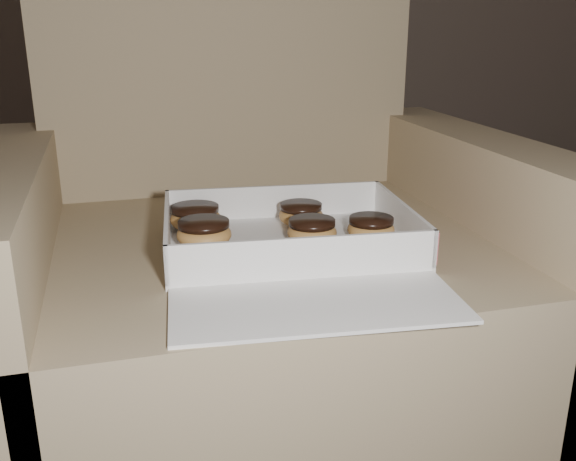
# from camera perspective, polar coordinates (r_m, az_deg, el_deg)

# --- Properties ---
(armchair) EXTENTS (0.91, 0.77, 0.95)m
(armchair) POSITION_cam_1_polar(r_m,az_deg,el_deg) (1.16, -2.52, -5.31)
(armchair) COLOR #917F5C
(armchair) RESTS_ON floor
(bakery_box) EXTENTS (0.41, 0.47, 0.06)m
(bakery_box) POSITION_cam_1_polar(r_m,az_deg,el_deg) (0.96, 0.58, -1.59)
(bakery_box) COLOR white
(bakery_box) RESTS_ON armchair
(donut_a) EXTENTS (0.08, 0.08, 0.04)m
(donut_a) POSITION_cam_1_polar(r_m,az_deg,el_deg) (1.06, -8.22, 1.18)
(donut_a) COLOR #DA9B4C
(donut_a) RESTS_ON bakery_box
(donut_b) EXTENTS (0.07, 0.07, 0.04)m
(donut_b) POSITION_cam_1_polar(r_m,az_deg,el_deg) (1.01, 7.39, 0.23)
(donut_b) COLOR #DA9B4C
(donut_b) RESTS_ON bakery_box
(donut_c) EXTENTS (0.08, 0.08, 0.04)m
(donut_c) POSITION_cam_1_polar(r_m,az_deg,el_deg) (0.98, 2.15, -0.01)
(donut_c) COLOR #DA9B4C
(donut_c) RESTS_ON bakery_box
(donut_d) EXTENTS (0.08, 0.08, 0.04)m
(donut_d) POSITION_cam_1_polar(r_m,az_deg,el_deg) (0.98, -7.47, -0.21)
(donut_d) COLOR #DA9B4C
(donut_d) RESTS_ON bakery_box
(donut_e) EXTENTS (0.07, 0.07, 0.04)m
(donut_e) POSITION_cam_1_polar(r_m,az_deg,el_deg) (1.07, 1.16, 1.50)
(donut_e) COLOR #DA9B4C
(donut_e) RESTS_ON bakery_box
(crumb_a) EXTENTS (0.01, 0.01, 0.00)m
(crumb_a) POSITION_cam_1_polar(r_m,az_deg,el_deg) (0.97, 3.09, -1.45)
(crumb_a) COLOR black
(crumb_a) RESTS_ON bakery_box
(crumb_b) EXTENTS (0.01, 0.01, 0.00)m
(crumb_b) POSITION_cam_1_polar(r_m,az_deg,el_deg) (0.96, -7.39, -1.86)
(crumb_b) COLOR black
(crumb_b) RESTS_ON bakery_box
(crumb_c) EXTENTS (0.01, 0.01, 0.00)m
(crumb_c) POSITION_cam_1_polar(r_m,az_deg,el_deg) (0.92, -9.10, -2.88)
(crumb_c) COLOR black
(crumb_c) RESTS_ON bakery_box
(crumb_d) EXTENTS (0.01, 0.01, 0.00)m
(crumb_d) POSITION_cam_1_polar(r_m,az_deg,el_deg) (0.96, -0.25, -1.61)
(crumb_d) COLOR black
(crumb_d) RESTS_ON bakery_box
(crumb_e) EXTENTS (0.01, 0.01, 0.00)m
(crumb_e) POSITION_cam_1_polar(r_m,az_deg,el_deg) (0.93, -8.32, -2.59)
(crumb_e) COLOR black
(crumb_e) RESTS_ON bakery_box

